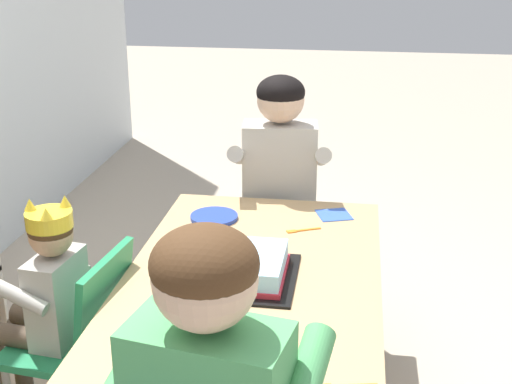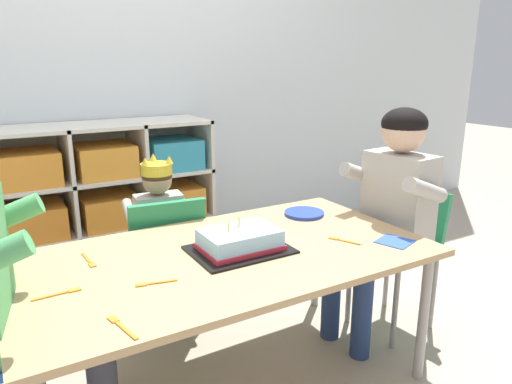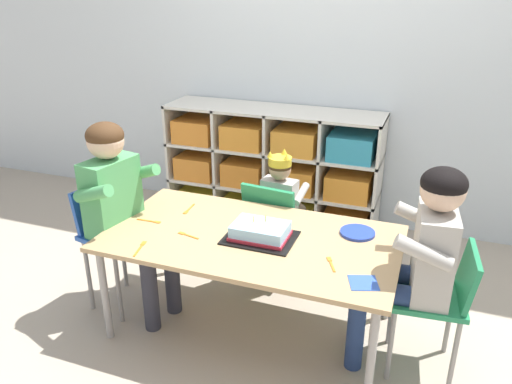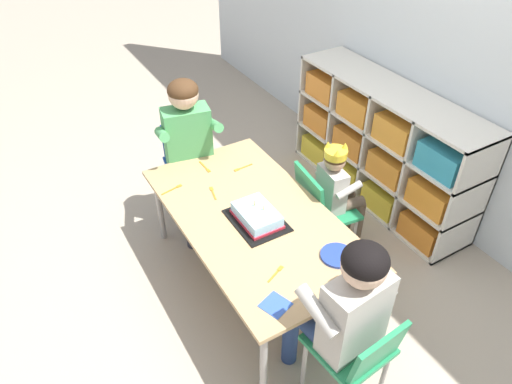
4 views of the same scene
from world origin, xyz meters
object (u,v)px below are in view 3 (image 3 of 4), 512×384
at_px(child_with_crown, 282,197).
at_px(fork_near_child_seat, 187,235).
at_px(classroom_chair_adult_side, 110,231).
at_px(fork_at_table_front_edge, 189,210).
at_px(fork_near_cake_tray, 140,248).
at_px(adult_helper_seated, 121,199).
at_px(activity_table, 251,243).
at_px(paper_plate_stack, 358,233).
at_px(fork_scattered_mid_table, 331,263).
at_px(guest_at_table_side, 419,250).
at_px(birthday_cake_on_tray, 260,233).
at_px(fork_by_napkin, 150,221).
at_px(classroom_chair_guest_side, 438,296).
at_px(classroom_chair_blue, 274,223).

xyz_separation_m(child_with_crown, fork_near_child_seat, (-0.27, -0.74, 0.05)).
relative_size(classroom_chair_adult_side, fork_at_table_front_edge, 5.19).
bearing_deg(fork_near_cake_tray, classroom_chair_adult_side, -137.04).
height_order(adult_helper_seated, fork_at_table_front_edge, adult_helper_seated).
bearing_deg(fork_near_cake_tray, activity_table, 111.32).
bearing_deg(classroom_chair_adult_side, paper_plate_stack, -68.63).
bearing_deg(fork_scattered_mid_table, guest_at_table_side, 83.79).
bearing_deg(fork_scattered_mid_table, birthday_cake_on_tray, -131.28).
bearing_deg(fork_by_napkin, fork_at_table_front_edge, -123.80).
xyz_separation_m(classroom_chair_adult_side, fork_by_napkin, (0.26, 0.01, 0.10)).
xyz_separation_m(classroom_chair_guest_side, guest_at_table_side, (-0.11, -0.01, 0.22)).
xyz_separation_m(adult_helper_seated, birthday_cake_on_tray, (0.76, 0.05, -0.09)).
relative_size(child_with_crown, birthday_cake_on_tray, 2.34).
height_order(birthday_cake_on_tray, fork_at_table_front_edge, birthday_cake_on_tray).
bearing_deg(paper_plate_stack, guest_at_table_side, -34.21).
relative_size(birthday_cake_on_tray, fork_near_child_seat, 2.72).
relative_size(activity_table, classroom_chair_adult_side, 2.06).
height_order(classroom_chair_adult_side, fork_near_cake_tray, classroom_chair_adult_side).
bearing_deg(paper_plate_stack, classroom_chair_blue, 149.92).
xyz_separation_m(classroom_chair_blue, paper_plate_stack, (0.54, -0.32, 0.19)).
relative_size(classroom_chair_blue, guest_at_table_side, 0.63).
height_order(classroom_chair_adult_side, fork_scattered_mid_table, classroom_chair_adult_side).
xyz_separation_m(classroom_chair_blue, classroom_chair_guest_side, (0.96, -0.51, 0.03)).
xyz_separation_m(adult_helper_seated, fork_at_table_front_edge, (0.27, 0.23, -0.12)).
distance_m(activity_table, guest_at_table_side, 0.81).
bearing_deg(fork_by_napkin, fork_near_cake_tray, 109.49).
height_order(fork_near_child_seat, fork_by_napkin, same).
xyz_separation_m(activity_table, fork_scattered_mid_table, (0.43, -0.12, 0.04)).
relative_size(classroom_chair_adult_side, fork_near_child_seat, 5.58).
distance_m(fork_near_child_seat, fork_by_napkin, 0.27).
height_order(child_with_crown, fork_by_napkin, child_with_crown).
height_order(birthday_cake_on_tray, fork_by_napkin, birthday_cake_on_tray).
xyz_separation_m(birthday_cake_on_tray, fork_near_cake_tray, (-0.51, -0.29, -0.03)).
relative_size(activity_table, classroom_chair_guest_side, 2.25).
relative_size(classroom_chair_blue, fork_near_child_seat, 5.06).
bearing_deg(classroom_chair_guest_side, classroom_chair_adult_side, -93.73).
xyz_separation_m(classroom_chair_adult_side, fork_near_child_seat, (0.51, -0.06, 0.10)).
distance_m(paper_plate_stack, fork_scattered_mid_table, 0.34).
distance_m(classroom_chair_blue, fork_near_child_seat, 0.70).
xyz_separation_m(activity_table, child_with_crown, (-0.04, 0.64, -0.01)).
xyz_separation_m(classroom_chair_blue, fork_scattered_mid_table, (0.48, -0.65, 0.18)).
height_order(guest_at_table_side, fork_at_table_front_edge, guest_at_table_side).
bearing_deg(fork_near_cake_tray, fork_near_child_seat, 130.25).
height_order(activity_table, classroom_chair_blue, classroom_chair_blue).
relative_size(classroom_chair_blue, child_with_crown, 0.80).
bearing_deg(adult_helper_seated, classroom_chair_guest_side, -76.78).
bearing_deg(fork_scattered_mid_table, adult_helper_seated, -117.74).
height_order(paper_plate_stack, fork_near_cake_tray, paper_plate_stack).
relative_size(classroom_chair_blue, fork_at_table_front_edge, 4.71).
height_order(classroom_chair_blue, guest_at_table_side, guest_at_table_side).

